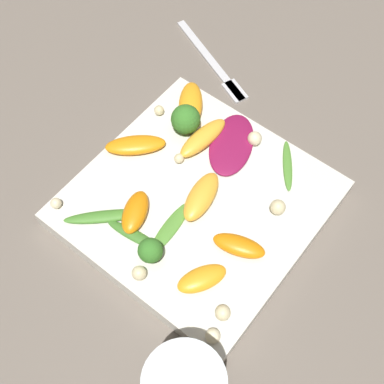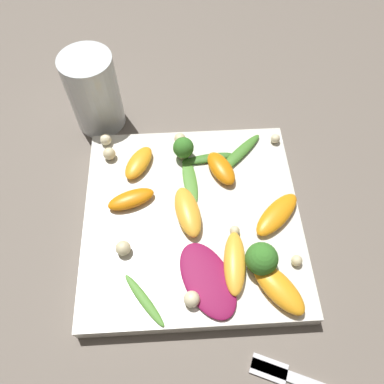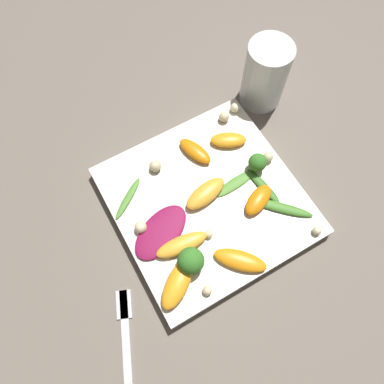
{
  "view_description": "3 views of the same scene",
  "coord_description": "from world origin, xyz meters",
  "views": [
    {
      "loc": [
        -0.19,
        0.25,
        0.57
      ],
      "look_at": [
        0.0,
        0.01,
        0.04
      ],
      "focal_mm": 50.0,
      "sensor_mm": 36.0,
      "label": 1
    },
    {
      "loc": [
        -0.01,
        -0.22,
        0.44
      ],
      "look_at": [
        0.0,
        0.02,
        0.05
      ],
      "focal_mm": 35.0,
      "sensor_mm": 36.0,
      "label": 2
    },
    {
      "loc": [
        0.17,
        -0.12,
        0.55
      ],
      "look_at": [
        -0.02,
        -0.02,
        0.03
      ],
      "focal_mm": 35.0,
      "sensor_mm": 36.0,
      "label": 3
    }
  ],
  "objects": [
    {
      "name": "macadamia_nut_4",
      "position": [
        0.05,
        -0.03,
        0.03
      ],
      "size": [
        0.01,
        0.01,
        0.01
      ],
      "color": "beige",
      "rests_on": "plate"
    },
    {
      "name": "orange_segment_3",
      "position": [
        0.04,
        -0.07,
        0.03
      ],
      "size": [
        0.03,
        0.08,
        0.02
      ],
      "color": "#FCAD33",
      "rests_on": "plate"
    },
    {
      "name": "arugula_sprig_0",
      "position": [
        0.03,
        0.08,
        0.03
      ],
      "size": [
        0.07,
        0.02,
        0.01
      ],
      "color": "#3D7528",
      "rests_on": "plate"
    },
    {
      "name": "fork",
      "position": [
        0.12,
        -0.2,
        0.0
      ],
      "size": [
        0.17,
        0.08,
        0.01
      ],
      "color": "silver",
      "rests_on": "ground_plane"
    },
    {
      "name": "orange_segment_1",
      "position": [
        0.1,
        -0.01,
        0.03
      ],
      "size": [
        0.07,
        0.07,
        0.01
      ],
      "color": "orange",
      "rests_on": "plate"
    },
    {
      "name": "arugula_sprig_1",
      "position": [
        0.07,
        0.09,
        0.03
      ],
      "size": [
        0.08,
        0.08,
        0.01
      ],
      "color": "#47842D",
      "rests_on": "plate"
    },
    {
      "name": "arugula_sprig_3",
      "position": [
        0.0,
        0.05,
        0.03
      ],
      "size": [
        0.02,
        0.08,
        0.0
      ],
      "color": "#518E33",
      "rests_on": "plate"
    },
    {
      "name": "macadamia_nut_6",
      "position": [
        0.12,
        -0.07,
        0.03
      ],
      "size": [
        0.01,
        0.01,
        0.01
      ],
      "color": "beige",
      "rests_on": "plate"
    },
    {
      "name": "broccoli_floret_1",
      "position": [
        0.07,
        -0.07,
        0.04
      ],
      "size": [
        0.04,
        0.04,
        0.04
      ],
      "color": "#84AD5B",
      "rests_on": "plate"
    },
    {
      "name": "drinking_glass",
      "position": [
        -0.13,
        0.19,
        0.06
      ],
      "size": [
        0.07,
        0.07,
        0.12
      ],
      "color": "white",
      "rests_on": "ground_plane"
    },
    {
      "name": "macadamia_nut_0",
      "position": [
        -0.11,
        0.12,
        0.03
      ],
      "size": [
        0.02,
        0.02,
        0.02
      ],
      "color": "beige",
      "rests_on": "plate"
    },
    {
      "name": "macadamia_nut_2",
      "position": [
        -0.01,
        -0.11,
        0.03
      ],
      "size": [
        0.02,
        0.02,
        0.02
      ],
      "color": "beige",
      "rests_on": "plate"
    },
    {
      "name": "broccoli_floret_0",
      "position": [
        -0.01,
        0.09,
        0.04
      ],
      "size": [
        0.03,
        0.03,
        0.03
      ],
      "color": "#84AD5B",
      "rests_on": "plate"
    },
    {
      "name": "macadamia_nut_1",
      "position": [
        -0.08,
        -0.04,
        0.03
      ],
      "size": [
        0.02,
        0.02,
        0.02
      ],
      "color": "beige",
      "rests_on": "plate"
    },
    {
      "name": "radicchio_leaf_0",
      "position": [
        0.01,
        -0.08,
        0.03
      ],
      "size": [
        0.09,
        0.11,
        0.01
      ],
      "color": "maroon",
      "rests_on": "plate"
    },
    {
      "name": "arugula_sprig_2",
      "position": [
        -0.06,
        -0.1,
        0.03
      ],
      "size": [
        0.05,
        0.07,
        0.0
      ],
      "color": "#518E33",
      "rests_on": "plate"
    },
    {
      "name": "macadamia_nut_3",
      "position": [
        -0.01,
        0.12,
        0.03
      ],
      "size": [
        0.02,
        0.02,
        0.02
      ],
      "color": "beige",
      "rests_on": "plate"
    },
    {
      "name": "orange_segment_6",
      "position": [
        -0.07,
        0.08,
        0.03
      ],
      "size": [
        0.05,
        0.06,
        0.01
      ],
      "color": "orange",
      "rests_on": "plate"
    },
    {
      "name": "plate",
      "position": [
        0.0,
        0.0,
        0.01
      ],
      "size": [
        0.27,
        0.27,
        0.02
      ],
      "color": "silver",
      "rests_on": "ground_plane"
    },
    {
      "name": "macadamia_nut_5",
      "position": [
        -0.11,
        0.1,
        0.03
      ],
      "size": [
        0.02,
        0.02,
        0.02
      ],
      "color": "beige",
      "rests_on": "plate"
    },
    {
      "name": "orange_segment_2",
      "position": [
        0.04,
        0.06,
        0.03
      ],
      "size": [
        0.05,
        0.06,
        0.02
      ],
      "color": "orange",
      "rests_on": "plate"
    },
    {
      "name": "orange_segment_5",
      "position": [
        -0.08,
        0.02,
        0.03
      ],
      "size": [
        0.06,
        0.04,
        0.01
      ],
      "color": "orange",
      "rests_on": "plate"
    },
    {
      "name": "orange_segment_4",
      "position": [
        -0.01,
        0.0,
        0.03
      ],
      "size": [
        0.04,
        0.08,
        0.02
      ],
      "color": "#FCAD33",
      "rests_on": "plate"
    },
    {
      "name": "ground_plane",
      "position": [
        0.0,
        0.0,
        0.0
      ],
      "size": [
        2.4,
        2.4,
        0.0
      ],
      "primitive_type": "plane",
      "color": "#6B6056"
    },
    {
      "name": "orange_segment_0",
      "position": [
        0.09,
        -0.1,
        0.03
      ],
      "size": [
        0.07,
        0.08,
        0.02
      ],
      "color": "orange",
      "rests_on": "plate"
    },
    {
      "name": "macadamia_nut_7",
      "position": [
        0.12,
        0.11,
        0.03
      ],
      "size": [
        0.01,
        0.01,
        0.01
      ],
      "color": "beige",
      "rests_on": "plate"
    }
  ]
}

